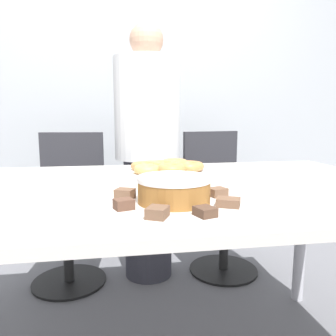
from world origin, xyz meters
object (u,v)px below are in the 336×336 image
at_px(plate_cake, 174,204).
at_px(frosted_cake, 174,189).
at_px(person_standing, 148,150).
at_px(office_chair_right, 220,205).
at_px(plate_donuts, 164,171).
at_px(office_chair_left, 69,211).

xyz_separation_m(plate_cake, frosted_cake, (0.00, 0.00, 0.04)).
distance_m(person_standing, office_chair_right, 0.60).
xyz_separation_m(person_standing, frosted_cake, (-0.05, -1.15, 0.01)).
distance_m(plate_donuts, frosted_cake, 0.54).
bearing_deg(plate_cake, office_chair_right, 66.02).
xyz_separation_m(office_chair_right, plate_cake, (-0.52, -1.17, 0.34)).
xyz_separation_m(plate_cake, plate_donuts, (0.05, 0.53, 0.00)).
bearing_deg(frosted_cake, plate_donuts, 84.22).
bearing_deg(plate_donuts, office_chair_left, 127.45).
bearing_deg(person_standing, plate_donuts, -89.20).
xyz_separation_m(person_standing, office_chair_left, (-0.48, 0.02, -0.37)).
relative_size(office_chair_right, plate_cake, 2.42).
distance_m(office_chair_left, frosted_cake, 1.31).
height_order(person_standing, plate_cake, person_standing).
height_order(office_chair_left, plate_cake, office_chair_left).
bearing_deg(person_standing, plate_cake, -92.26).
bearing_deg(frosted_cake, person_standing, 87.74).
relative_size(person_standing, plate_donuts, 3.92).
relative_size(person_standing, plate_cake, 4.13).
height_order(person_standing, office_chair_left, person_standing).
height_order(office_chair_right, frosted_cake, office_chair_right).
bearing_deg(plate_donuts, office_chair_right, 53.82).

